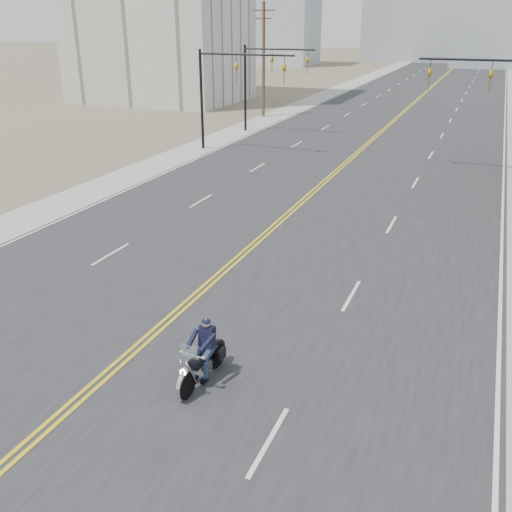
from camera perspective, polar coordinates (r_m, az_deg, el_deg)
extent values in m
cube|color=#303033|center=(76.69, 16.16, 15.05)|extent=(20.00, 200.00, 0.01)
cube|color=#A5A5A0|center=(78.81, 7.56, 15.90)|extent=(3.00, 200.00, 0.01)
cylinder|color=black|center=(42.83, -5.46, 15.23)|extent=(0.20, 0.20, 7.00)
cylinder|color=black|center=(41.05, -1.03, 19.50)|extent=(7.00, 0.14, 0.14)
imported|color=#BF8C0C|center=(41.37, -1.96, 18.61)|extent=(0.21, 0.26, 1.30)
imported|color=#BF8C0C|center=(40.07, 2.86, 18.47)|extent=(0.21, 0.26, 1.30)
cylinder|color=black|center=(37.76, 21.52, 17.78)|extent=(7.00, 0.14, 0.14)
imported|color=#BF8C0C|center=(37.79, 22.47, 16.65)|extent=(0.21, 0.26, 1.30)
imported|color=#BF8C0C|center=(37.99, 17.00, 17.36)|extent=(0.21, 0.26, 1.30)
cylinder|color=black|center=(50.01, -1.09, 16.37)|extent=(0.20, 0.20, 7.00)
cylinder|color=black|center=(48.66, 2.34, 19.96)|extent=(6.00, 0.14, 0.14)
imported|color=#BF8C0C|center=(48.91, 1.63, 19.22)|extent=(0.21, 0.26, 1.30)
imported|color=#BF8C0C|center=(47.93, 5.18, 19.08)|extent=(0.21, 0.26, 1.30)
cylinder|color=brown|center=(57.81, 0.76, 18.94)|extent=(0.30, 0.30, 10.50)
cube|color=brown|center=(57.70, 0.78, 23.36)|extent=(2.20, 0.12, 0.12)
cube|color=brown|center=(57.69, 0.78, 22.66)|extent=(1.60, 0.12, 0.12)
cube|color=#B7BCC6|center=(128.35, 2.55, 23.47)|extent=(14.00, 12.00, 22.00)
cube|color=#ADB2B7|center=(130.69, 23.42, 20.02)|extent=(18.00, 14.00, 14.00)
cube|color=#ADB2B7|center=(147.19, 15.45, 23.42)|extent=(20.00, 15.00, 26.00)
cube|color=#ADB2B7|center=(147.81, -1.25, 22.20)|extent=(12.00, 12.00, 16.00)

